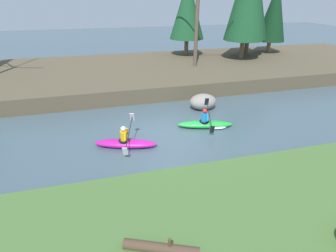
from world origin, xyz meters
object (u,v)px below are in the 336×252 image
(kayaker_middle, at_px, (126,143))
(boulder_midstream, at_px, (203,102))
(kayaker_lead, at_px, (207,124))
(driftwood_log, at_px, (161,248))

(kayaker_middle, relative_size, boulder_midstream, 1.79)
(kayaker_lead, bearing_deg, driftwood_log, -106.75)
(boulder_midstream, xyz_separation_m, driftwood_log, (-4.60, -9.09, 0.38))
(kayaker_lead, xyz_separation_m, boulder_midstream, (0.65, 2.29, 0.24))
(kayaker_lead, bearing_deg, boulder_midstream, 87.55)
(boulder_midstream, bearing_deg, kayaker_middle, -146.57)
(kayaker_lead, xyz_separation_m, kayaker_middle, (-4.11, -0.86, 0.02))
(driftwood_log, bearing_deg, kayaker_middle, 114.49)
(kayaker_middle, bearing_deg, driftwood_log, -71.42)
(kayaker_middle, distance_m, driftwood_log, 5.98)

